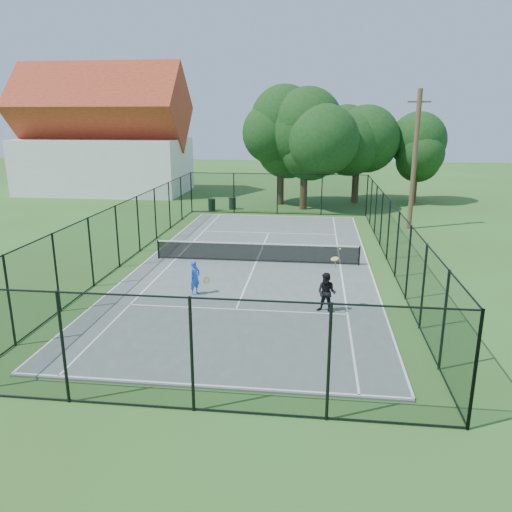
# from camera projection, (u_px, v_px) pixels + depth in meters

# --- Properties ---
(ground) EXTENTS (120.00, 120.00, 0.00)m
(ground) POSITION_uv_depth(u_px,v_px,m) (256.00, 263.00, 24.75)
(ground) COLOR #37571E
(tennis_court) EXTENTS (11.00, 24.00, 0.06)m
(tennis_court) POSITION_uv_depth(u_px,v_px,m) (256.00, 262.00, 24.74)
(tennis_court) COLOR #505E54
(tennis_court) RESTS_ON ground
(tennis_net) EXTENTS (10.08, 0.08, 0.95)m
(tennis_net) POSITION_uv_depth(u_px,v_px,m) (256.00, 252.00, 24.60)
(tennis_net) COLOR black
(tennis_net) RESTS_ON tennis_court
(fence) EXTENTS (13.10, 26.10, 3.00)m
(fence) POSITION_uv_depth(u_px,v_px,m) (256.00, 233.00, 24.35)
(fence) COLOR black
(fence) RESTS_ON ground
(tree_near_left) EXTENTS (6.44, 6.44, 8.41)m
(tree_near_left) POSITION_uv_depth(u_px,v_px,m) (281.00, 140.00, 39.89)
(tree_near_left) COLOR #332114
(tree_near_left) RESTS_ON ground
(tree_near_mid) EXTENTS (6.39, 6.39, 8.35)m
(tree_near_mid) POSITION_uv_depth(u_px,v_px,m) (305.00, 142.00, 37.72)
(tree_near_mid) COLOR #332114
(tree_near_mid) RESTS_ON ground
(tree_near_right) EXTENTS (5.62, 5.62, 7.76)m
(tree_near_right) POSITION_uv_depth(u_px,v_px,m) (357.00, 143.00, 40.68)
(tree_near_right) COLOR #332114
(tree_near_right) RESTS_ON ground
(tree_far_right) EXTENTS (4.79, 4.79, 6.34)m
(tree_far_right) POSITION_uv_depth(u_px,v_px,m) (416.00, 155.00, 41.32)
(tree_far_right) COLOR #332114
(tree_far_right) RESTS_ON ground
(building) EXTENTS (15.30, 8.15, 11.87)m
(building) POSITION_uv_depth(u_px,v_px,m) (103.00, 140.00, 46.41)
(building) COLOR silver
(building) RESTS_ON ground
(trash_bin_left) EXTENTS (0.58, 0.58, 0.93)m
(trash_bin_left) POSITION_uv_depth(u_px,v_px,m) (212.00, 205.00, 38.34)
(trash_bin_left) COLOR black
(trash_bin_left) RESTS_ON ground
(trash_bin_right) EXTENTS (0.58, 0.58, 0.94)m
(trash_bin_right) POSITION_uv_depth(u_px,v_px,m) (232.00, 203.00, 38.91)
(trash_bin_right) COLOR black
(trash_bin_right) RESTS_ON ground
(utility_pole) EXTENTS (1.40, 0.30, 8.64)m
(utility_pole) POSITION_uv_depth(u_px,v_px,m) (415.00, 160.00, 31.15)
(utility_pole) COLOR #4C3823
(utility_pole) RESTS_ON ground
(player_blue) EXTENTS (0.86, 0.61, 1.41)m
(player_blue) POSITION_uv_depth(u_px,v_px,m) (195.00, 278.00, 20.04)
(player_blue) COLOR blue
(player_blue) RESTS_ON tennis_court
(player_black) EXTENTS (0.92, 1.09, 2.28)m
(player_black) POSITION_uv_depth(u_px,v_px,m) (327.00, 293.00, 18.17)
(player_black) COLOR black
(player_black) RESTS_ON tennis_court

